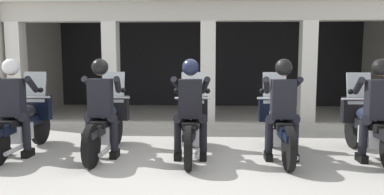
{
  "coord_description": "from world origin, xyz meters",
  "views": [
    {
      "loc": [
        0.31,
        -5.62,
        1.62
      ],
      "look_at": [
        0.0,
        0.4,
        0.93
      ],
      "focal_mm": 33.86,
      "sensor_mm": 36.0,
      "label": 1
    }
  ],
  "objects_px": {
    "motorcycle_right": "(278,125)",
    "motorcycle_center": "(192,125)",
    "police_officer_right": "(283,101)",
    "motorcycle_far_right": "(368,126)",
    "motorcycle_far_left": "(24,123)",
    "police_officer_far_left": "(13,99)",
    "police_officer_far_right": "(378,102)",
    "police_officer_center": "(191,100)",
    "police_officer_left": "(101,100)",
    "motorcycle_left": "(107,124)"
  },
  "relations": [
    {
      "from": "motorcycle_right",
      "to": "motorcycle_center",
      "type": "bearing_deg",
      "value": 179.42
    },
    {
      "from": "police_officer_right",
      "to": "motorcycle_far_right",
      "type": "bearing_deg",
      "value": 7.94
    },
    {
      "from": "motorcycle_far_left",
      "to": "police_officer_far_left",
      "type": "relative_size",
      "value": 1.29
    },
    {
      "from": "motorcycle_center",
      "to": "motorcycle_right",
      "type": "bearing_deg",
      "value": 4.29
    },
    {
      "from": "police_officer_far_right",
      "to": "police_officer_center",
      "type": "bearing_deg",
      "value": -176.82
    },
    {
      "from": "motorcycle_far_left",
      "to": "police_officer_far_left",
      "type": "xyz_separation_m",
      "value": [
        -0.0,
        -0.28,
        0.44
      ]
    },
    {
      "from": "motorcycle_far_right",
      "to": "police_officer_right",
      "type": "bearing_deg",
      "value": -166.91
    },
    {
      "from": "motorcycle_right",
      "to": "police_officer_far_left",
      "type": "bearing_deg",
      "value": -177.97
    },
    {
      "from": "motorcycle_center",
      "to": "police_officer_center",
      "type": "relative_size",
      "value": 1.29
    },
    {
      "from": "police_officer_center",
      "to": "police_officer_left",
      "type": "bearing_deg",
      "value": -178.65
    },
    {
      "from": "police_officer_far_left",
      "to": "police_officer_left",
      "type": "bearing_deg",
      "value": 4.04
    },
    {
      "from": "motorcycle_far_right",
      "to": "motorcycle_right",
      "type": "bearing_deg",
      "value": -178.22
    },
    {
      "from": "police_officer_far_left",
      "to": "police_officer_left",
      "type": "relative_size",
      "value": 1.0
    },
    {
      "from": "motorcycle_left",
      "to": "police_officer_left",
      "type": "height_order",
      "value": "police_officer_left"
    },
    {
      "from": "motorcycle_right",
      "to": "police_officer_center",
      "type": "bearing_deg",
      "value": -169.37
    },
    {
      "from": "motorcycle_center",
      "to": "motorcycle_right",
      "type": "relative_size",
      "value": 1.0
    },
    {
      "from": "police_officer_left",
      "to": "police_officer_center",
      "type": "relative_size",
      "value": 1.0
    },
    {
      "from": "motorcycle_center",
      "to": "police_officer_right",
      "type": "relative_size",
      "value": 1.29
    },
    {
      "from": "motorcycle_right",
      "to": "motorcycle_far_left",
      "type": "bearing_deg",
      "value": 178.23
    },
    {
      "from": "motorcycle_far_left",
      "to": "motorcycle_left",
      "type": "bearing_deg",
      "value": 4.04
    },
    {
      "from": "motorcycle_right",
      "to": "police_officer_right",
      "type": "height_order",
      "value": "police_officer_right"
    },
    {
      "from": "police_officer_right",
      "to": "police_officer_center",
      "type": "bearing_deg",
      "value": 179.42
    },
    {
      "from": "motorcycle_far_left",
      "to": "motorcycle_center",
      "type": "height_order",
      "value": "same"
    },
    {
      "from": "motorcycle_left",
      "to": "motorcycle_far_right",
      "type": "bearing_deg",
      "value": 3.61
    },
    {
      "from": "motorcycle_far_right",
      "to": "motorcycle_left",
      "type": "bearing_deg",
      "value": -177.33
    },
    {
      "from": "police_officer_far_left",
      "to": "motorcycle_right",
      "type": "distance_m",
      "value": 4.3
    },
    {
      "from": "motorcycle_far_left",
      "to": "motorcycle_right",
      "type": "xyz_separation_m",
      "value": [
        4.27,
        0.02,
        0.0
      ]
    },
    {
      "from": "motorcycle_right",
      "to": "police_officer_left",
      "type": "bearing_deg",
      "value": -176.36
    },
    {
      "from": "motorcycle_center",
      "to": "police_officer_far_right",
      "type": "bearing_deg",
      "value": -2.8
    },
    {
      "from": "motorcycle_right",
      "to": "motorcycle_far_right",
      "type": "bearing_deg",
      "value": -3.37
    },
    {
      "from": "police_officer_far_left",
      "to": "police_officer_far_right",
      "type": "bearing_deg",
      "value": 3.09
    },
    {
      "from": "police_officer_left",
      "to": "motorcycle_right",
      "type": "height_order",
      "value": "police_officer_left"
    },
    {
      "from": "police_officer_center",
      "to": "police_officer_far_right",
      "type": "relative_size",
      "value": 1.0
    },
    {
      "from": "motorcycle_far_left",
      "to": "motorcycle_far_right",
      "type": "xyz_separation_m",
      "value": [
        5.69,
        -0.01,
        0.0
      ]
    },
    {
      "from": "motorcycle_far_left",
      "to": "motorcycle_center",
      "type": "distance_m",
      "value": 2.84
    },
    {
      "from": "motorcycle_far_left",
      "to": "motorcycle_left",
      "type": "distance_m",
      "value": 1.42
    },
    {
      "from": "police_officer_far_left",
      "to": "police_officer_left",
      "type": "distance_m",
      "value": 1.42
    },
    {
      "from": "police_officer_center",
      "to": "motorcycle_far_left",
      "type": "bearing_deg",
      "value": 176.81
    },
    {
      "from": "motorcycle_left",
      "to": "motorcycle_center",
      "type": "height_order",
      "value": "same"
    },
    {
      "from": "police_officer_left",
      "to": "motorcycle_far_right",
      "type": "xyz_separation_m",
      "value": [
        4.27,
        0.25,
        -0.44
      ]
    },
    {
      "from": "police_officer_far_left",
      "to": "police_officer_far_right",
      "type": "relative_size",
      "value": 1.0
    },
    {
      "from": "motorcycle_far_left",
      "to": "police_officer_right",
      "type": "relative_size",
      "value": 1.29
    },
    {
      "from": "motorcycle_left",
      "to": "police_officer_right",
      "type": "distance_m",
      "value": 2.89
    },
    {
      "from": "police_officer_far_right",
      "to": "motorcycle_far_left",
      "type": "bearing_deg",
      "value": -179.87
    },
    {
      "from": "motorcycle_far_left",
      "to": "motorcycle_far_right",
      "type": "bearing_deg",
      "value": 3.09
    },
    {
      "from": "police_officer_left",
      "to": "police_officer_center",
      "type": "bearing_deg",
      "value": 2.58
    },
    {
      "from": "police_officer_left",
      "to": "police_officer_far_right",
      "type": "bearing_deg",
      "value": 3.61
    },
    {
      "from": "motorcycle_right",
      "to": "police_officer_far_right",
      "type": "xyz_separation_m",
      "value": [
        1.42,
        -0.32,
        0.44
      ]
    },
    {
      "from": "police_officer_far_left",
      "to": "motorcycle_left",
      "type": "height_order",
      "value": "police_officer_far_left"
    },
    {
      "from": "motorcycle_far_left",
      "to": "motorcycle_right",
      "type": "distance_m",
      "value": 4.27
    }
  ]
}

